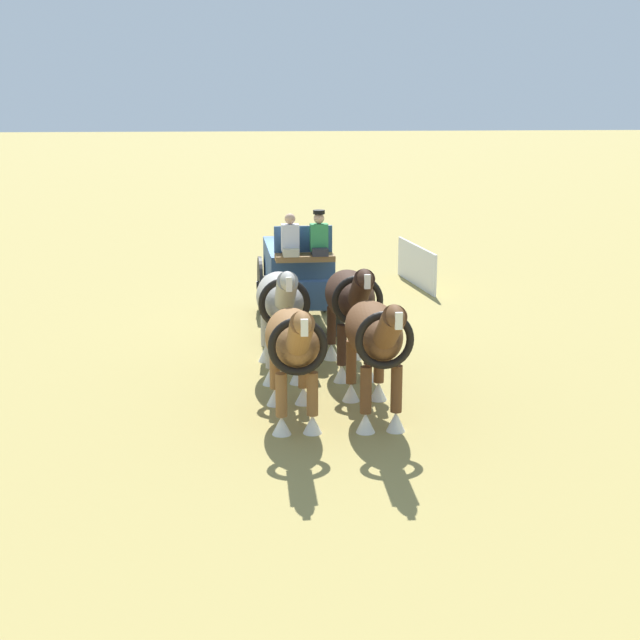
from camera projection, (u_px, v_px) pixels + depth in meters
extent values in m
plane|color=#9E8C4C|center=(297.00, 324.00, 21.22)|extent=(220.00, 220.00, 0.00)
cube|color=#2D4C7A|center=(297.00, 268.00, 20.91)|extent=(3.03, 1.42, 1.02)
cube|color=brown|center=(305.00, 257.00, 19.10)|extent=(0.59, 1.23, 0.12)
cube|color=#2D4C7A|center=(307.00, 295.00, 18.88)|extent=(0.27, 1.08, 0.60)
cube|color=#2D4C7A|center=(303.00, 239.00, 19.31)|extent=(0.09, 1.21, 0.55)
cube|color=black|center=(297.00, 295.00, 21.06)|extent=(3.30, 0.24, 0.16)
cylinder|color=black|center=(338.00, 306.00, 19.99)|extent=(1.37, 0.11, 1.37)
cylinder|color=black|center=(338.00, 306.00, 19.99)|extent=(0.20, 0.18, 0.20)
cylinder|color=black|center=(266.00, 307.00, 19.82)|extent=(1.37, 0.11, 1.37)
cylinder|color=black|center=(266.00, 307.00, 19.82)|extent=(0.20, 0.18, 0.20)
cylinder|color=black|center=(325.00, 284.00, 22.30)|extent=(1.37, 0.11, 1.37)
cylinder|color=black|center=(325.00, 284.00, 22.30)|extent=(0.20, 0.18, 0.20)
cylinder|color=black|center=(260.00, 285.00, 22.13)|extent=(1.37, 0.11, 1.37)
cylinder|color=black|center=(260.00, 285.00, 22.13)|extent=(0.20, 0.18, 0.20)
cylinder|color=brown|center=(310.00, 322.00, 18.35)|extent=(2.60, 0.16, 0.10)
cube|color=#2D2D33|center=(320.00, 251.00, 18.98)|extent=(0.41, 0.33, 0.16)
cube|color=#338C4C|center=(319.00, 237.00, 19.03)|extent=(0.25, 0.37, 0.55)
sphere|color=tan|center=(319.00, 218.00, 18.94)|extent=(0.22, 0.22, 0.22)
cylinder|color=black|center=(319.00, 212.00, 18.91)|extent=(0.24, 0.24, 0.08)
cube|color=#BCB293|center=(291.00, 252.00, 18.91)|extent=(0.41, 0.33, 0.16)
cube|color=silver|center=(290.00, 238.00, 18.96)|extent=(0.25, 0.37, 0.55)
sphere|color=tan|center=(290.00, 219.00, 18.87)|extent=(0.22, 0.22, 0.22)
ellipsoid|color=#331E14|center=(350.00, 295.00, 17.38)|extent=(2.13, 0.95, 0.90)
cylinder|color=#331E14|center=(369.00, 344.00, 16.87)|extent=(0.18, 0.18, 0.75)
cone|color=silver|center=(368.00, 372.00, 17.00)|extent=(0.30, 0.30, 0.32)
cylinder|color=#331E14|center=(342.00, 345.00, 16.82)|extent=(0.18, 0.18, 0.75)
cone|color=silver|center=(342.00, 373.00, 16.95)|extent=(0.30, 0.30, 0.32)
cylinder|color=#331E14|center=(356.00, 325.00, 18.30)|extent=(0.18, 0.18, 0.75)
cone|color=silver|center=(356.00, 351.00, 18.43)|extent=(0.30, 0.30, 0.32)
cylinder|color=#331E14|center=(331.00, 325.00, 18.25)|extent=(0.18, 0.18, 0.75)
cone|color=silver|center=(331.00, 351.00, 18.37)|extent=(0.30, 0.30, 0.32)
cylinder|color=#331E14|center=(361.00, 289.00, 16.01)|extent=(0.95, 0.38, 0.81)
ellipsoid|color=#331E14|center=(365.00, 278.00, 15.60)|extent=(0.61, 0.27, 0.32)
cube|color=silver|center=(367.00, 282.00, 15.33)|extent=(0.06, 0.10, 0.24)
torus|color=black|center=(358.00, 301.00, 16.44)|extent=(0.14, 0.93, 0.93)
cylinder|color=black|center=(341.00, 298.00, 18.52)|extent=(0.14, 0.14, 0.80)
ellipsoid|color=#9E998E|center=(280.00, 297.00, 17.24)|extent=(2.19, 0.94, 0.89)
cylinder|color=#9E998E|center=(297.00, 347.00, 16.71)|extent=(0.18, 0.18, 0.75)
cone|color=silver|center=(298.00, 375.00, 16.84)|extent=(0.30, 0.30, 0.32)
cylinder|color=#9E998E|center=(270.00, 348.00, 16.66)|extent=(0.18, 0.18, 0.75)
cone|color=silver|center=(271.00, 376.00, 16.78)|extent=(0.30, 0.30, 0.32)
cylinder|color=#9E998E|center=(290.00, 326.00, 18.17)|extent=(0.18, 0.18, 0.75)
cone|color=silver|center=(291.00, 353.00, 18.30)|extent=(0.30, 0.30, 0.32)
cylinder|color=#9E998E|center=(265.00, 327.00, 18.12)|extent=(0.18, 0.18, 0.75)
cone|color=silver|center=(266.00, 353.00, 18.25)|extent=(0.30, 0.30, 0.32)
cylinder|color=#9E998E|center=(286.00, 292.00, 15.85)|extent=(0.95, 0.38, 0.81)
ellipsoid|color=#9E998E|center=(288.00, 281.00, 15.43)|extent=(0.61, 0.27, 0.32)
cube|color=silver|center=(289.00, 284.00, 15.16)|extent=(0.06, 0.10, 0.24)
torus|color=black|center=(284.00, 304.00, 16.27)|extent=(0.14, 0.92, 0.92)
cylinder|color=black|center=(276.00, 300.00, 18.40)|extent=(0.14, 0.14, 0.80)
ellipsoid|color=brown|center=(373.00, 331.00, 14.88)|extent=(2.21, 0.92, 0.87)
cylinder|color=brown|center=(396.00, 389.00, 14.34)|extent=(0.18, 0.18, 0.75)
cone|color=silver|center=(396.00, 421.00, 14.47)|extent=(0.30, 0.30, 0.32)
cylinder|color=brown|center=(366.00, 390.00, 14.29)|extent=(0.18, 0.18, 0.75)
cone|color=silver|center=(366.00, 423.00, 14.41)|extent=(0.30, 0.30, 0.32)
cylinder|color=brown|center=(379.00, 361.00, 15.82)|extent=(0.18, 0.18, 0.75)
cone|color=silver|center=(378.00, 391.00, 15.94)|extent=(0.30, 0.30, 0.32)
cylinder|color=brown|center=(351.00, 362.00, 15.76)|extent=(0.18, 0.18, 0.75)
cone|color=silver|center=(351.00, 392.00, 15.89)|extent=(0.30, 0.30, 0.32)
cylinder|color=brown|center=(390.00, 328.00, 13.48)|extent=(0.95, 0.38, 0.81)
ellipsoid|color=brown|center=(395.00, 316.00, 13.06)|extent=(0.61, 0.27, 0.32)
cube|color=silver|center=(399.00, 321.00, 12.79)|extent=(0.06, 0.10, 0.24)
torus|color=black|center=(385.00, 340.00, 13.90)|extent=(0.14, 0.90, 0.90)
cylinder|color=black|center=(362.00, 331.00, 16.05)|extent=(0.14, 0.14, 0.80)
ellipsoid|color=brown|center=(293.00, 338.00, 14.75)|extent=(2.03, 0.92, 0.87)
cylinder|color=brown|center=(312.00, 394.00, 14.27)|extent=(0.18, 0.18, 0.69)
cone|color=silver|center=(312.00, 424.00, 14.39)|extent=(0.30, 0.30, 0.30)
cylinder|color=brown|center=(281.00, 395.00, 14.21)|extent=(0.18, 0.18, 0.69)
cone|color=silver|center=(282.00, 425.00, 14.33)|extent=(0.30, 0.30, 0.30)
cylinder|color=brown|center=(303.00, 368.00, 15.62)|extent=(0.18, 0.18, 0.69)
cone|color=silver|center=(304.00, 396.00, 15.74)|extent=(0.30, 0.30, 0.30)
cylinder|color=brown|center=(275.00, 369.00, 15.57)|extent=(0.18, 0.18, 0.69)
cone|color=silver|center=(275.00, 397.00, 15.69)|extent=(0.30, 0.30, 0.30)
cylinder|color=brown|center=(300.00, 334.00, 13.43)|extent=(0.95, 0.38, 0.81)
ellipsoid|color=brown|center=(302.00, 323.00, 13.01)|extent=(0.61, 0.27, 0.32)
cube|color=silver|center=(304.00, 328.00, 12.74)|extent=(0.06, 0.10, 0.24)
torus|color=black|center=(298.00, 347.00, 13.85)|extent=(0.14, 0.91, 0.90)
cylinder|color=black|center=(287.00, 339.00, 15.84)|extent=(0.14, 0.14, 0.80)
cube|color=silver|center=(416.00, 265.00, 25.40)|extent=(3.18, 0.45, 1.10)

